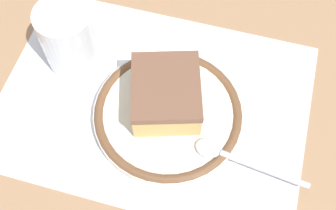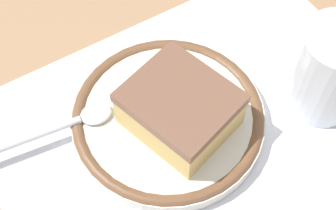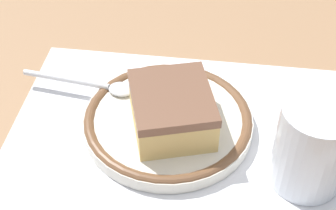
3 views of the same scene
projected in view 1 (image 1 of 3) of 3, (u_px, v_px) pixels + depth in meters
ground_plane at (153, 103)px, 0.60m from camera, size 2.40×2.40×0.00m
placemat at (153, 102)px, 0.60m from camera, size 0.43×0.31×0.00m
plate at (168, 114)px, 0.58m from camera, size 0.20×0.20×0.02m
cake_slice at (166, 94)px, 0.56m from camera, size 0.11×0.12×0.05m
spoon at (236, 158)px, 0.54m from camera, size 0.15×0.04×0.01m
cup at (70, 41)px, 0.60m from camera, size 0.08×0.08×0.10m
sugar_packet at (67, 19)px, 0.67m from camera, size 0.06×0.05×0.01m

